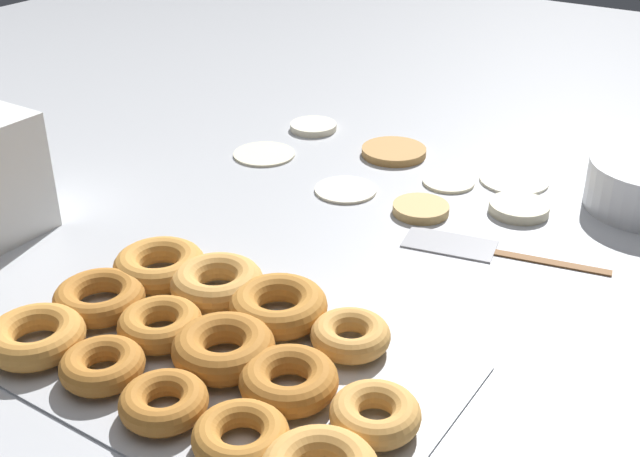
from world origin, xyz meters
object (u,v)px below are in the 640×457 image
(pancake_0, at_px, (394,152))
(donut_tray, at_px, (211,344))
(pancake_1, at_px, (519,208))
(pancake_6, at_px, (313,127))
(pancake_7, at_px, (449,181))
(spatula, at_px, (472,247))
(pancake_3, at_px, (346,189))
(pancake_5, at_px, (264,153))
(pancake_2, at_px, (421,209))
(pancake_4, at_px, (514,179))

(pancake_0, height_order, donut_tray, donut_tray)
(pancake_1, height_order, donut_tray, donut_tray)
(pancake_1, distance_m, pancake_6, 0.44)
(pancake_1, xyz_separation_m, pancake_7, (-0.13, 0.03, -0.00))
(pancake_1, relative_size, spatula, 0.32)
(pancake_3, distance_m, pancake_5, 0.19)
(pancake_0, bearing_deg, pancake_3, -87.98)
(pancake_5, height_order, spatula, pancake_5)
(donut_tray, bearing_deg, pancake_5, 120.95)
(pancake_2, xyz_separation_m, pancake_3, (-0.13, 0.00, -0.00))
(pancake_6, height_order, donut_tray, donut_tray)
(donut_tray, distance_m, spatula, 0.40)
(pancake_1, height_order, pancake_6, pancake_1)
(pancake_1, xyz_separation_m, donut_tray, (-0.15, -0.51, 0.01))
(pancake_1, relative_size, pancake_7, 1.07)
(pancake_7, bearing_deg, donut_tray, -92.36)
(pancake_4, height_order, pancake_6, pancake_6)
(pancake_5, relative_size, pancake_6, 1.23)
(pancake_0, relative_size, pancake_7, 1.34)
(pancake_3, relative_size, pancake_6, 1.13)
(pancake_6, distance_m, spatula, 0.48)
(pancake_0, bearing_deg, pancake_4, 2.93)
(pancake_1, height_order, pancake_3, pancake_1)
(donut_tray, xyz_separation_m, spatula, (0.14, 0.37, -0.02))
(pancake_1, height_order, pancake_7, pancake_1)
(pancake_2, height_order, donut_tray, donut_tray)
(pancake_0, distance_m, pancake_6, 0.18)
(donut_tray, bearing_deg, pancake_1, 73.55)
(pancake_7, height_order, donut_tray, donut_tray)
(pancake_6, bearing_deg, spatula, -30.50)
(pancake_0, distance_m, pancake_5, 0.22)
(pancake_0, bearing_deg, pancake_6, 172.50)
(pancake_0, bearing_deg, spatula, -42.89)
(pancake_4, bearing_deg, pancake_2, -112.59)
(pancake_1, distance_m, pancake_5, 0.44)
(pancake_2, xyz_separation_m, pancake_5, (-0.32, 0.05, -0.00))
(pancake_0, xyz_separation_m, pancake_6, (-0.18, 0.02, -0.00))
(pancake_3, xyz_separation_m, spatula, (0.23, -0.06, -0.00))
(pancake_3, height_order, spatula, pancake_3)
(donut_tray, bearing_deg, pancake_2, 85.74)
(pancake_5, relative_size, pancake_7, 1.29)
(pancake_1, bearing_deg, pancake_0, 161.12)
(pancake_1, height_order, spatula, pancake_1)
(pancake_0, xyz_separation_m, pancake_2, (0.13, -0.17, 0.00))
(pancake_0, relative_size, pancake_4, 1.01)
(pancake_5, bearing_deg, pancake_2, -8.20)
(pancake_1, relative_size, pancake_5, 0.83)
(donut_tray, bearing_deg, pancake_4, 80.13)
(pancake_1, bearing_deg, pancake_7, 164.71)
(pancake_4, distance_m, pancake_7, 0.10)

